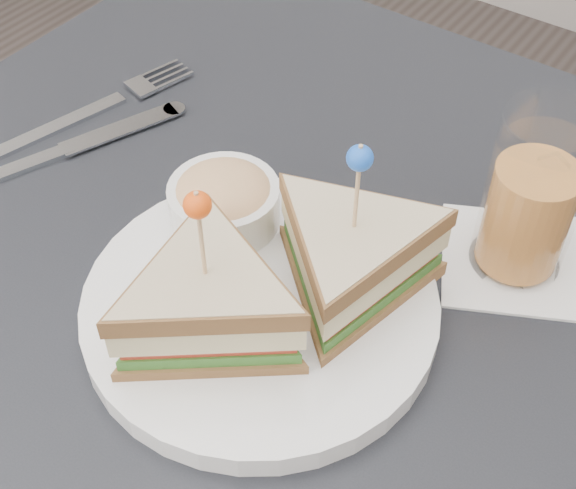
# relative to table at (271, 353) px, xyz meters

# --- Properties ---
(table) EXTENTS (0.80, 0.80, 0.75)m
(table) POSITION_rel_table_xyz_m (0.00, 0.00, 0.00)
(table) COLOR black
(table) RESTS_ON ground
(plate_meal) EXTENTS (0.30, 0.29, 0.15)m
(plate_meal) POSITION_rel_table_xyz_m (0.01, -0.02, 0.12)
(plate_meal) COLOR white
(plate_meal) RESTS_ON table
(cutlery_fork) EXTENTS (0.07, 0.21, 0.01)m
(cutlery_fork) POSITION_rel_table_xyz_m (-0.26, 0.09, 0.08)
(cutlery_fork) COLOR silver
(cutlery_fork) RESTS_ON table
(cutlery_knife) EXTENTS (0.09, 0.20, 0.01)m
(cutlery_knife) POSITION_rel_table_xyz_m (-0.24, 0.03, 0.08)
(cutlery_knife) COLOR #B8BEC4
(cutlery_knife) RESTS_ON table
(drink_set) EXTENTS (0.15, 0.15, 0.14)m
(drink_set) POSITION_rel_table_xyz_m (0.14, 0.13, 0.14)
(drink_set) COLOR white
(drink_set) RESTS_ON table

